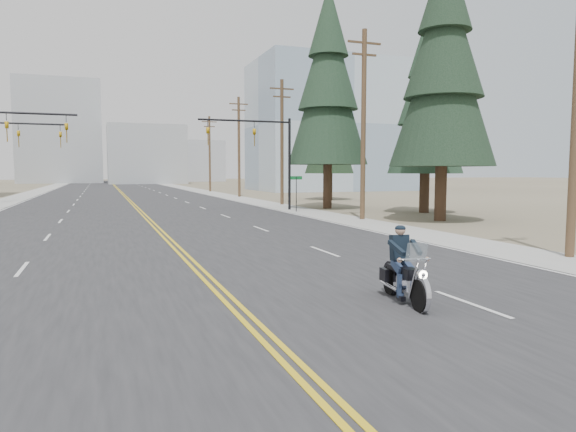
# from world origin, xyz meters

# --- Properties ---
(ground_plane) EXTENTS (400.00, 400.00, 0.00)m
(ground_plane) POSITION_xyz_m (0.00, 0.00, 0.00)
(ground_plane) COLOR #776D56
(ground_plane) RESTS_ON ground
(road) EXTENTS (20.00, 200.00, 0.01)m
(road) POSITION_xyz_m (0.00, 70.00, 0.01)
(road) COLOR #303033
(road) RESTS_ON ground
(sidewalk_left) EXTENTS (3.00, 200.00, 0.01)m
(sidewalk_left) POSITION_xyz_m (-11.50, 70.00, 0.01)
(sidewalk_left) COLOR #A5A5A0
(sidewalk_left) RESTS_ON ground
(sidewalk_right) EXTENTS (3.00, 200.00, 0.01)m
(sidewalk_right) POSITION_xyz_m (11.50, 70.00, 0.01)
(sidewalk_right) COLOR #A5A5A0
(sidewalk_right) RESTS_ON ground
(traffic_mast_right) EXTENTS (7.10, 0.26, 7.00)m
(traffic_mast_right) POSITION_xyz_m (8.98, 32.00, 4.94)
(traffic_mast_right) COLOR black
(traffic_mast_right) RESTS_ON ground
(traffic_mast_far) EXTENTS (6.10, 0.26, 7.00)m
(traffic_mast_far) POSITION_xyz_m (-9.31, 40.00, 4.87)
(traffic_mast_far) COLOR black
(traffic_mast_far) RESTS_ON ground
(street_sign) EXTENTS (0.90, 0.06, 2.62)m
(street_sign) POSITION_xyz_m (10.80, 30.00, 1.80)
(street_sign) COLOR black
(street_sign) RESTS_ON ground
(utility_pole_b) EXTENTS (2.20, 0.30, 11.50)m
(utility_pole_b) POSITION_xyz_m (12.50, 23.00, 5.98)
(utility_pole_b) COLOR brown
(utility_pole_b) RESTS_ON ground
(utility_pole_c) EXTENTS (2.20, 0.30, 11.00)m
(utility_pole_c) POSITION_xyz_m (12.50, 38.00, 5.73)
(utility_pole_c) COLOR brown
(utility_pole_c) RESTS_ON ground
(utility_pole_d) EXTENTS (2.20, 0.30, 11.50)m
(utility_pole_d) POSITION_xyz_m (12.50, 53.00, 5.98)
(utility_pole_d) COLOR brown
(utility_pole_d) RESTS_ON ground
(utility_pole_e) EXTENTS (2.20, 0.30, 11.00)m
(utility_pole_e) POSITION_xyz_m (12.50, 70.00, 5.73)
(utility_pole_e) COLOR brown
(utility_pole_e) RESTS_ON ground
(glass_building) EXTENTS (24.00, 16.00, 20.00)m
(glass_building) POSITION_xyz_m (32.00, 70.00, 10.00)
(glass_building) COLOR #9EB5CC
(glass_building) RESTS_ON ground
(haze_bldg_b) EXTENTS (18.00, 14.00, 14.00)m
(haze_bldg_b) POSITION_xyz_m (8.00, 125.00, 7.00)
(haze_bldg_b) COLOR #ADB2B7
(haze_bldg_b) RESTS_ON ground
(haze_bldg_c) EXTENTS (16.00, 12.00, 18.00)m
(haze_bldg_c) POSITION_xyz_m (40.00, 110.00, 9.00)
(haze_bldg_c) COLOR #B7BCC6
(haze_bldg_c) RESTS_ON ground
(haze_bldg_d) EXTENTS (20.00, 15.00, 26.00)m
(haze_bldg_d) POSITION_xyz_m (-12.00, 140.00, 13.00)
(haze_bldg_d) COLOR #ADB2B7
(haze_bldg_d) RESTS_ON ground
(haze_bldg_e) EXTENTS (14.00, 14.00, 12.00)m
(haze_bldg_e) POSITION_xyz_m (25.00, 150.00, 6.00)
(haze_bldg_e) COLOR #B7BCC6
(haze_bldg_e) RESTS_ON ground
(motorcyclist) EXTENTS (1.30, 2.36, 1.75)m
(motorcyclist) POSITION_xyz_m (3.70, 4.65, 0.87)
(motorcyclist) COLOR black
(motorcyclist) RESTS_ON ground
(conifer_near) EXTENTS (6.19, 6.19, 16.39)m
(conifer_near) POSITION_xyz_m (16.52, 20.67, 9.41)
(conifer_near) COLOR #382619
(conifer_near) RESTS_ON ground
(conifer_mid) EXTENTS (5.30, 5.30, 14.14)m
(conifer_mid) POSITION_xyz_m (19.20, 26.15, 8.11)
(conifer_mid) COLOR #382619
(conifer_mid) RESTS_ON ground
(conifer_tall) EXTENTS (6.34, 6.34, 17.61)m
(conifer_tall) POSITION_xyz_m (14.40, 32.40, 10.12)
(conifer_tall) COLOR #382619
(conifer_tall) RESTS_ON ground
(conifer_far) EXTENTS (5.15, 5.15, 13.80)m
(conifer_far) POSITION_xyz_m (19.96, 44.22, 7.92)
(conifer_far) COLOR #382619
(conifer_far) RESTS_ON ground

